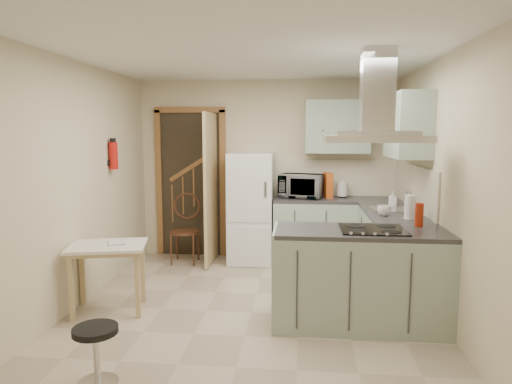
# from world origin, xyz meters

# --- Properties ---
(floor) EXTENTS (4.20, 4.20, 0.00)m
(floor) POSITION_xyz_m (0.00, 0.00, 0.00)
(floor) COLOR #B5A48D
(floor) RESTS_ON ground
(ceiling) EXTENTS (4.20, 4.20, 0.00)m
(ceiling) POSITION_xyz_m (0.00, 0.00, 2.50)
(ceiling) COLOR silver
(ceiling) RESTS_ON back_wall
(back_wall) EXTENTS (3.60, 0.00, 3.60)m
(back_wall) POSITION_xyz_m (0.00, 2.10, 1.25)
(back_wall) COLOR beige
(back_wall) RESTS_ON floor
(left_wall) EXTENTS (0.00, 4.20, 4.20)m
(left_wall) POSITION_xyz_m (-1.80, 0.00, 1.25)
(left_wall) COLOR beige
(left_wall) RESTS_ON floor
(right_wall) EXTENTS (0.00, 4.20, 4.20)m
(right_wall) POSITION_xyz_m (1.80, 0.00, 1.25)
(right_wall) COLOR beige
(right_wall) RESTS_ON floor
(doorway) EXTENTS (1.10, 0.12, 2.10)m
(doorway) POSITION_xyz_m (-1.10, 2.07, 1.05)
(doorway) COLOR brown
(doorway) RESTS_ON floor
(fridge) EXTENTS (0.60, 0.60, 1.50)m
(fridge) POSITION_xyz_m (-0.20, 1.80, 0.75)
(fridge) COLOR white
(fridge) RESTS_ON floor
(counter_back) EXTENTS (1.08, 0.60, 0.90)m
(counter_back) POSITION_xyz_m (0.66, 1.80, 0.45)
(counter_back) COLOR #9EB2A0
(counter_back) RESTS_ON floor
(counter_right) EXTENTS (0.60, 1.95, 0.90)m
(counter_right) POSITION_xyz_m (1.50, 1.12, 0.45)
(counter_right) COLOR #9EB2A0
(counter_right) RESTS_ON floor
(splashback) EXTENTS (1.68, 0.02, 0.50)m
(splashback) POSITION_xyz_m (0.96, 2.09, 1.15)
(splashback) COLOR beige
(splashback) RESTS_ON counter_back
(wall_cabinet_back) EXTENTS (0.85, 0.35, 0.70)m
(wall_cabinet_back) POSITION_xyz_m (0.95, 1.93, 1.85)
(wall_cabinet_back) COLOR #9EB2A0
(wall_cabinet_back) RESTS_ON back_wall
(wall_cabinet_right) EXTENTS (0.35, 0.90, 0.70)m
(wall_cabinet_right) POSITION_xyz_m (1.62, 0.85, 1.85)
(wall_cabinet_right) COLOR #9EB2A0
(wall_cabinet_right) RESTS_ON right_wall
(peninsula) EXTENTS (1.55, 0.65, 0.90)m
(peninsula) POSITION_xyz_m (1.02, -0.18, 0.45)
(peninsula) COLOR #9EB2A0
(peninsula) RESTS_ON floor
(hob) EXTENTS (0.58, 0.50, 0.01)m
(hob) POSITION_xyz_m (1.12, -0.18, 0.91)
(hob) COLOR black
(hob) RESTS_ON peninsula
(extractor_hood) EXTENTS (0.90, 0.55, 0.10)m
(extractor_hood) POSITION_xyz_m (1.12, -0.18, 1.72)
(extractor_hood) COLOR silver
(extractor_hood) RESTS_ON ceiling
(sink) EXTENTS (0.45, 0.40, 0.01)m
(sink) POSITION_xyz_m (1.50, 0.95, 0.91)
(sink) COLOR silver
(sink) RESTS_ON counter_right
(fire_extinguisher) EXTENTS (0.10, 0.10, 0.32)m
(fire_extinguisher) POSITION_xyz_m (-1.74, 0.90, 1.50)
(fire_extinguisher) COLOR #B2140F
(fire_extinguisher) RESTS_ON left_wall
(drop_leaf_table) EXTENTS (0.83, 0.70, 0.68)m
(drop_leaf_table) POSITION_xyz_m (-1.42, -0.10, 0.34)
(drop_leaf_table) COLOR tan
(drop_leaf_table) RESTS_ON floor
(bentwood_chair) EXTENTS (0.38, 0.38, 0.86)m
(bentwood_chair) POSITION_xyz_m (-1.09, 1.65, 0.43)
(bentwood_chair) COLOR #541F1C
(bentwood_chair) RESTS_ON floor
(stool) EXTENTS (0.37, 0.37, 0.42)m
(stool) POSITION_xyz_m (-0.95, -1.39, 0.21)
(stool) COLOR black
(stool) RESTS_ON floor
(microwave) EXTENTS (0.64, 0.51, 0.31)m
(microwave) POSITION_xyz_m (0.48, 1.84, 1.06)
(microwave) COLOR black
(microwave) RESTS_ON counter_back
(kettle) EXTENTS (0.18, 0.18, 0.22)m
(kettle) POSITION_xyz_m (1.03, 1.91, 1.01)
(kettle) COLOR silver
(kettle) RESTS_ON counter_back
(cereal_box) EXTENTS (0.13, 0.24, 0.34)m
(cereal_box) POSITION_xyz_m (0.84, 1.86, 1.07)
(cereal_box) COLOR #C95017
(cereal_box) RESTS_ON counter_back
(soap_bottle) EXTENTS (0.08, 0.08, 0.18)m
(soap_bottle) POSITION_xyz_m (1.57, 1.20, 0.99)
(soap_bottle) COLOR #B2B3BF
(soap_bottle) RESTS_ON counter_right
(paper_towel) EXTENTS (0.11, 0.11, 0.26)m
(paper_towel) POSITION_xyz_m (1.57, 0.37, 1.03)
(paper_towel) COLOR silver
(paper_towel) RESTS_ON counter_right
(cup) EXTENTS (0.18, 0.18, 0.11)m
(cup) POSITION_xyz_m (1.35, 0.55, 0.96)
(cup) COLOR silver
(cup) RESTS_ON counter_right
(red_bottle) EXTENTS (0.08, 0.08, 0.22)m
(red_bottle) POSITION_xyz_m (1.58, 0.02, 1.01)
(red_bottle) COLOR #AB280E
(red_bottle) RESTS_ON peninsula
(book) EXTENTS (0.23, 0.26, 0.10)m
(book) POSITION_xyz_m (-1.42, -0.07, 0.73)
(book) COLOR #A0354B
(book) RESTS_ON drop_leaf_table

